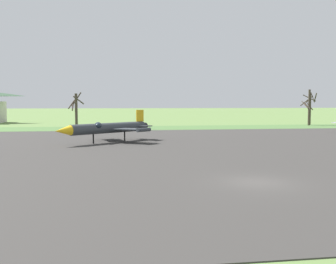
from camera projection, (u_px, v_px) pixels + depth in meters
ground_plane at (257, 183)px, 23.36m from camera, size 600.00×600.00×0.00m
asphalt_apron at (197, 149)px, 39.86m from camera, size 89.66×55.76×0.05m
grass_verge_strip at (159, 128)px, 73.29m from camera, size 149.66×12.00×0.06m
jet_fighter_rear_left at (107, 128)px, 46.47m from camera, size 11.71×10.34×3.97m
bare_tree_far_left at (76, 109)px, 74.33m from camera, size 3.17×3.17×6.99m
bare_tree_left_of_center at (309, 106)px, 80.86m from camera, size 2.96×3.18×7.67m
bare_tree_center at (310, 107)px, 82.87m from camera, size 2.87×2.92×7.14m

